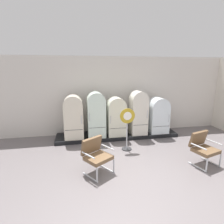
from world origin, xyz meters
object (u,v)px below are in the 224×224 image
(refrigerator_0, at_px, (74,115))
(refrigerator_3, at_px, (138,111))
(refrigerator_1, at_px, (96,113))
(sign_stand, at_px, (127,130))
(armchair_left, at_px, (96,154))
(armchair_right, at_px, (203,147))
(refrigerator_4, at_px, (158,114))
(refrigerator_2, at_px, (116,115))

(refrigerator_0, xyz_separation_m, refrigerator_3, (2.40, -0.04, 0.06))
(refrigerator_3, bearing_deg, refrigerator_1, 179.93)
(sign_stand, bearing_deg, armchair_left, -133.83)
(refrigerator_0, bearing_deg, sign_stand, -33.53)
(armchair_left, height_order, armchair_right, same)
(refrigerator_1, bearing_deg, armchair_left, -96.21)
(sign_stand, bearing_deg, refrigerator_3, 55.83)
(refrigerator_4, xyz_separation_m, armchair_right, (0.25, -2.34, -0.34))
(refrigerator_4, bearing_deg, refrigerator_3, -179.62)
(refrigerator_2, bearing_deg, refrigerator_3, 0.72)
(refrigerator_4, height_order, armchair_right, refrigerator_4)
(refrigerator_2, height_order, armchair_left, refrigerator_2)
(refrigerator_0, xyz_separation_m, refrigerator_2, (1.55, -0.05, -0.06))
(refrigerator_3, bearing_deg, refrigerator_2, -179.28)
(refrigerator_0, distance_m, refrigerator_1, 0.81)
(refrigerator_3, height_order, armchair_left, refrigerator_3)
(refrigerator_1, distance_m, armchair_left, 2.29)
(refrigerator_0, distance_m, armchair_right, 4.23)
(refrigerator_1, bearing_deg, armchair_right, -41.34)
(refrigerator_2, relative_size, sign_stand, 1.04)
(refrigerator_0, distance_m, refrigerator_4, 3.21)
(armchair_left, bearing_deg, armchair_right, -2.24)
(sign_stand, bearing_deg, refrigerator_4, 34.92)
(refrigerator_1, xyz_separation_m, refrigerator_3, (1.59, -0.00, 0.00))
(refrigerator_3, height_order, refrigerator_4, refrigerator_3)
(refrigerator_2, distance_m, armchair_right, 3.04)
(refrigerator_0, height_order, armchair_left, refrigerator_0)
(refrigerator_3, height_order, sign_stand, refrigerator_3)
(armchair_left, height_order, sign_stand, sign_stand)
(refrigerator_4, bearing_deg, refrigerator_1, -179.92)
(refrigerator_2, height_order, refrigerator_3, refrigerator_3)
(refrigerator_4, xyz_separation_m, sign_stand, (-1.54, -1.07, -0.16))
(refrigerator_3, bearing_deg, refrigerator_0, 178.99)
(refrigerator_0, bearing_deg, armchair_left, -75.99)
(refrigerator_3, distance_m, refrigerator_4, 0.83)
(refrigerator_1, xyz_separation_m, sign_stand, (0.87, -1.07, -0.32))
(refrigerator_0, xyz_separation_m, refrigerator_1, (0.81, -0.04, 0.05))
(refrigerator_4, relative_size, armchair_left, 1.52)
(refrigerator_1, xyz_separation_m, refrigerator_2, (0.74, -0.01, -0.11))
(refrigerator_0, distance_m, refrigerator_2, 1.55)
(armchair_right, height_order, sign_stand, sign_stand)
(refrigerator_2, xyz_separation_m, refrigerator_3, (0.85, 0.01, 0.12))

